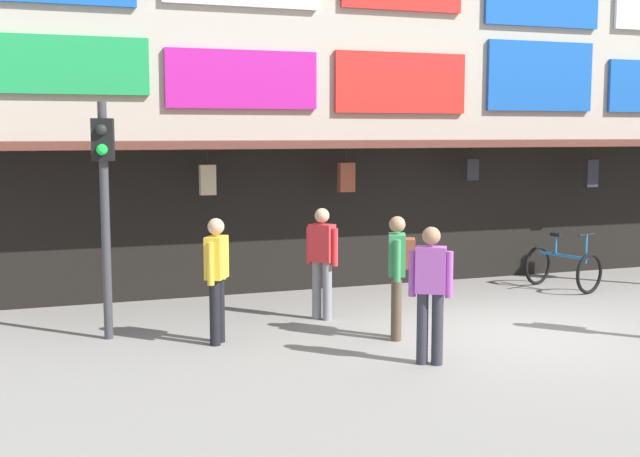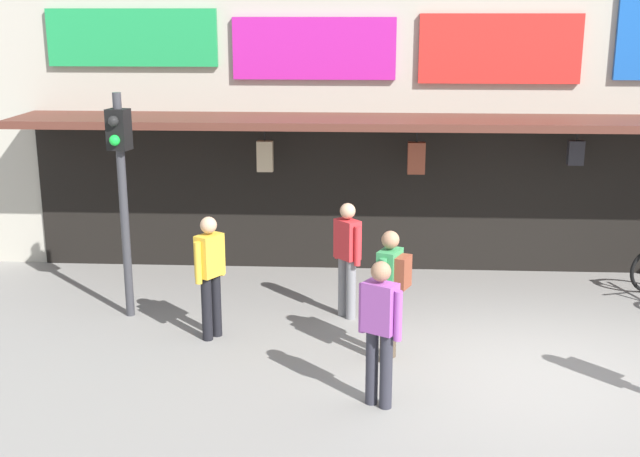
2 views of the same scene
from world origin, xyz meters
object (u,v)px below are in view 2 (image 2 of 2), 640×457
(pedestrian_in_green, at_px, (347,254))
(pedestrian_in_yellow, at_px, (380,326))
(pedestrian_in_blue, at_px, (210,271))
(pedestrian_in_black, at_px, (391,286))
(traffic_light_near, at_px, (121,170))

(pedestrian_in_green, relative_size, pedestrian_in_yellow, 1.00)
(pedestrian_in_green, height_order, pedestrian_in_blue, same)
(pedestrian_in_yellow, bearing_deg, pedestrian_in_green, 98.75)
(pedestrian_in_blue, distance_m, pedestrian_in_yellow, 2.86)
(pedestrian_in_black, xyz_separation_m, pedestrian_in_yellow, (-0.16, -1.24, -0.04))
(traffic_light_near, xyz_separation_m, pedestrian_in_green, (3.13, 0.12, -1.19))
(traffic_light_near, distance_m, pedestrian_in_green, 3.35)
(pedestrian_in_black, height_order, pedestrian_in_yellow, same)
(traffic_light_near, bearing_deg, pedestrian_in_black, -19.77)
(traffic_light_near, bearing_deg, pedestrian_in_yellow, -35.96)
(pedestrian_in_blue, bearing_deg, pedestrian_in_black, -13.80)
(pedestrian_in_green, bearing_deg, traffic_light_near, -177.77)
(traffic_light_near, relative_size, pedestrian_in_black, 1.90)
(pedestrian_in_black, relative_size, pedestrian_in_yellow, 1.00)
(pedestrian_in_blue, bearing_deg, traffic_light_near, 150.74)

